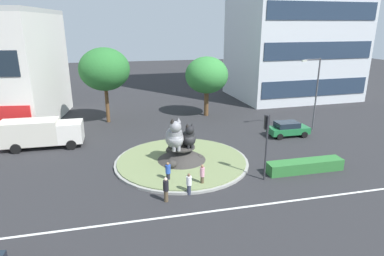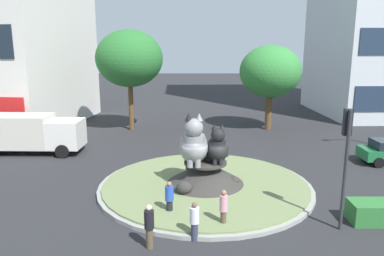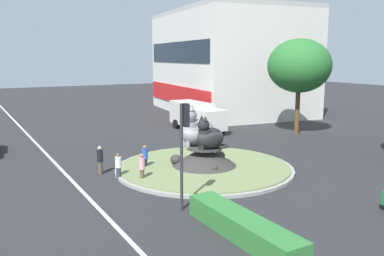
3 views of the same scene
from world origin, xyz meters
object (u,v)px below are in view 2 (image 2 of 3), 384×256
(traffic_light_mast, at_px, (345,147))
(cat_statue_grey, at_px, (192,144))
(cat_statue_black, at_px, (216,148))
(pedestrian_white_shirt, at_px, (193,221))
(second_tree_near_tower, at_px, (128,59))
(pedestrian_black_shirt, at_px, (148,226))
(pedestrian_blue_shirt, at_px, (168,198))
(broadleaf_tree_behind_island, at_px, (269,72))
(delivery_box_truck, at_px, (27,132))
(pedestrian_pink_shirt, at_px, (222,208))

(traffic_light_mast, bearing_deg, cat_statue_grey, 58.04)
(cat_statue_black, relative_size, pedestrian_white_shirt, 1.33)
(cat_statue_black, bearing_deg, pedestrian_white_shirt, -12.04)
(second_tree_near_tower, relative_size, pedestrian_black_shirt, 5.02)
(pedestrian_blue_shirt, distance_m, pedestrian_black_shirt, 2.74)
(cat_statue_black, bearing_deg, broadleaf_tree_behind_island, 159.48)
(cat_statue_black, distance_m, pedestrian_black_shirt, 6.72)
(pedestrian_blue_shirt, height_order, delivery_box_truck, delivery_box_truck)
(second_tree_near_tower, height_order, pedestrian_black_shirt, second_tree_near_tower)
(broadleaf_tree_behind_island, bearing_deg, traffic_light_mast, -92.14)
(cat_statue_grey, xyz_separation_m, delivery_box_truck, (-11.38, 6.76, -0.95))
(broadleaf_tree_behind_island, relative_size, pedestrian_black_shirt, 4.27)
(pedestrian_white_shirt, xyz_separation_m, pedestrian_pink_shirt, (1.19, 0.96, 0.07))
(second_tree_near_tower, bearing_deg, cat_statue_black, -64.34)
(cat_statue_grey, height_order, pedestrian_pink_shirt, cat_statue_grey)
(pedestrian_white_shirt, height_order, pedestrian_black_shirt, pedestrian_black_shirt)
(pedestrian_black_shirt, bearing_deg, pedestrian_pink_shirt, 42.92)
(cat_statue_grey, relative_size, pedestrian_black_shirt, 1.56)
(pedestrian_white_shirt, bearing_deg, broadleaf_tree_behind_island, 66.07)
(broadleaf_tree_behind_island, bearing_deg, cat_statue_grey, -115.16)
(pedestrian_pink_shirt, height_order, delivery_box_truck, delivery_box_truck)
(pedestrian_blue_shirt, height_order, pedestrian_black_shirt, pedestrian_black_shirt)
(cat_statue_black, height_order, second_tree_near_tower, second_tree_near_tower)
(cat_statue_grey, distance_m, second_tree_near_tower, 15.47)
(traffic_light_mast, distance_m, pedestrian_pink_shirt, 5.42)
(cat_statue_black, height_order, pedestrian_blue_shirt, cat_statue_black)
(cat_statue_grey, relative_size, delivery_box_truck, 0.37)
(cat_statue_grey, bearing_deg, cat_statue_black, 97.31)
(pedestrian_black_shirt, bearing_deg, cat_statue_black, 79.11)
(pedestrian_blue_shirt, relative_size, pedestrian_white_shirt, 1.01)
(pedestrian_blue_shirt, bearing_deg, pedestrian_white_shirt, -167.64)
(cat_statue_grey, distance_m, pedestrian_pink_shirt, 4.68)
(cat_statue_black, height_order, pedestrian_black_shirt, cat_statue_black)
(cat_statue_grey, relative_size, second_tree_near_tower, 0.31)
(traffic_light_mast, height_order, pedestrian_black_shirt, traffic_light_mast)
(pedestrian_pink_shirt, distance_m, delivery_box_truck, 16.72)
(broadleaf_tree_behind_island, distance_m, delivery_box_truck, 19.82)
(pedestrian_black_shirt, distance_m, delivery_box_truck, 15.86)
(broadleaf_tree_behind_island, xyz_separation_m, pedestrian_black_shirt, (-8.31, -19.92, -4.19))
(pedestrian_blue_shirt, bearing_deg, cat_statue_black, -49.80)
(pedestrian_white_shirt, bearing_deg, traffic_light_mast, 4.59)
(cat_statue_black, distance_m, pedestrian_white_shirt, 5.69)
(cat_statue_black, bearing_deg, cat_statue_grey, -81.38)
(cat_statue_black, xyz_separation_m, pedestrian_pink_shirt, (-0.03, -4.43, -1.32))
(traffic_light_mast, bearing_deg, second_tree_near_tower, 35.28)
(broadleaf_tree_behind_island, bearing_deg, delivery_box_truck, -157.71)
(second_tree_near_tower, bearing_deg, pedestrian_pink_shirt, -70.09)
(traffic_light_mast, relative_size, second_tree_near_tower, 0.57)
(delivery_box_truck, bearing_deg, pedestrian_pink_shirt, -40.05)
(cat_statue_grey, relative_size, traffic_light_mast, 0.54)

